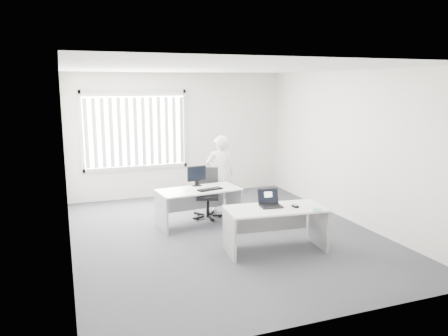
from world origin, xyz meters
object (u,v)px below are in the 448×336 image
object	(u,v)px
monitor	(197,176)
laptop	(271,199)
desk_far	(199,199)
office_chair	(208,202)
desk_near	(275,220)
person	(220,174)

from	to	relation	value
monitor	laptop	bearing A→B (deg)	-78.62
desk_far	laptop	world-z (taller)	laptop
office_chair	monitor	bearing A→B (deg)	-132.29
desk_far	office_chair	xyz separation A→B (m)	(0.31, 0.41, -0.19)
desk_near	desk_far	size ratio (longest dim) A/B	1.02
desk_near	desk_far	distance (m)	1.79
desk_near	person	size ratio (longest dim) A/B	1.01
office_chair	desk_near	bearing A→B (deg)	-58.61
office_chair	monitor	world-z (taller)	monitor
desk_near	person	bearing A→B (deg)	97.14
desk_far	office_chair	world-z (taller)	office_chair
person	monitor	distance (m)	0.72
desk_near	monitor	size ratio (longest dim) A/B	4.17
person	monitor	xyz separation A→B (m)	(-0.61, -0.38, 0.08)
laptop	monitor	xyz separation A→B (m)	(-0.63, 1.84, 0.04)
laptop	office_chair	bearing A→B (deg)	107.05
desk_far	laptop	size ratio (longest dim) A/B	4.66
desk_far	laptop	bearing A→B (deg)	-72.80
desk_near	laptop	bearing A→B (deg)	133.15
desk_near	person	world-z (taller)	person
office_chair	monitor	xyz separation A→B (m)	(-0.26, -0.14, 0.56)
monitor	person	bearing A→B (deg)	24.39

